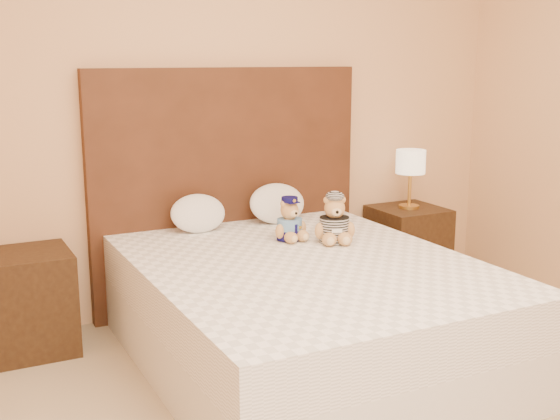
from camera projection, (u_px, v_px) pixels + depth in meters
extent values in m
cube|color=tan|center=(224.00, 92.00, 4.30)|extent=(4.00, 0.04, 2.70)
cube|color=white|center=(305.00, 335.00, 3.64)|extent=(1.60, 2.00, 0.30)
cube|color=white|center=(305.00, 284.00, 3.58)|extent=(1.60, 2.00, 0.25)
cube|color=#4B2616|center=(228.00, 189.00, 4.39)|extent=(1.75, 0.08, 1.50)
cube|color=#372311|center=(29.00, 302.00, 3.76)|extent=(0.45, 0.45, 0.55)
cube|color=#372311|center=(407.00, 247.00, 4.86)|extent=(0.45, 0.45, 0.55)
cylinder|color=gold|center=(409.00, 206.00, 4.80)|extent=(0.14, 0.14, 0.02)
cylinder|color=gold|center=(410.00, 188.00, 4.77)|extent=(0.02, 0.02, 0.26)
cylinder|color=beige|center=(411.00, 162.00, 4.74)|extent=(0.20, 0.20, 0.16)
ellipsoid|color=white|center=(198.00, 212.00, 4.14)|extent=(0.34, 0.22, 0.24)
ellipsoid|color=white|center=(277.00, 202.00, 4.36)|extent=(0.37, 0.24, 0.26)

